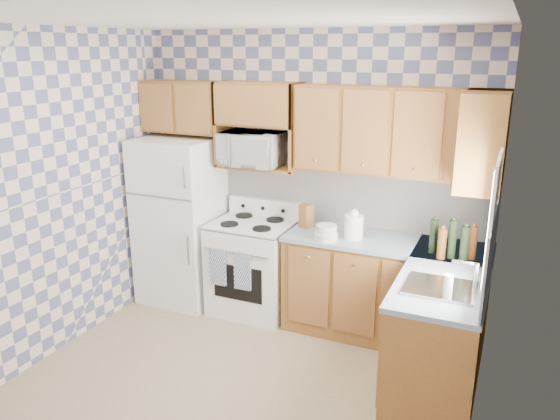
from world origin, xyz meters
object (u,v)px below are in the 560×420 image
(stove_body, at_px, (253,268))
(electric_kettle, at_px, (354,227))
(refrigerator, at_px, (181,221))
(microwave, at_px, (252,149))

(stove_body, relative_size, electric_kettle, 4.28)
(refrigerator, distance_m, electric_kettle, 1.83)
(stove_body, height_order, electric_kettle, electric_kettle)
(electric_kettle, bearing_deg, microwave, 171.37)
(refrigerator, xyz_separation_m, electric_kettle, (1.82, -0.02, 0.19))
(stove_body, bearing_deg, electric_kettle, -2.53)
(stove_body, xyz_separation_m, microwave, (-0.06, 0.12, 1.16))
(electric_kettle, bearing_deg, refrigerator, 179.38)
(electric_kettle, bearing_deg, stove_body, 177.47)
(microwave, bearing_deg, electric_kettle, -11.13)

